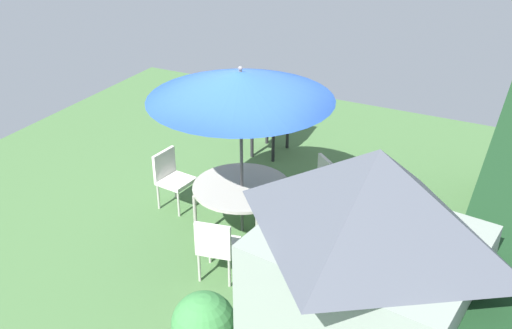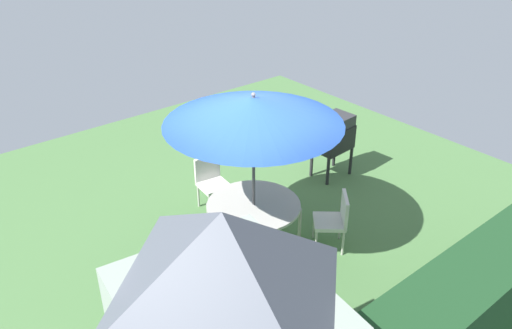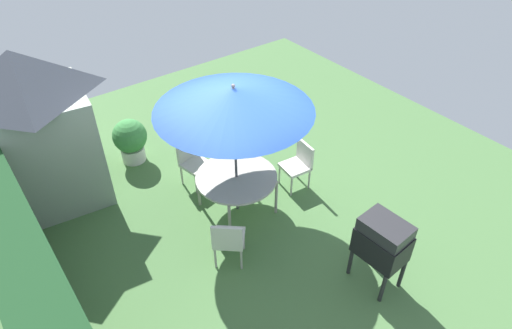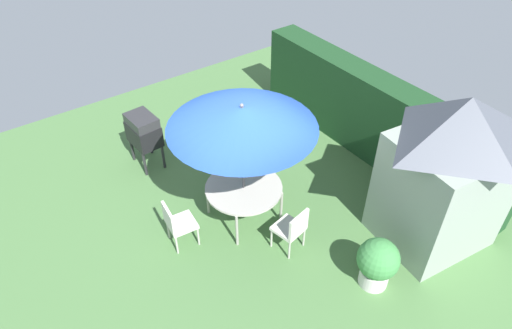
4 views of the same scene
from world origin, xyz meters
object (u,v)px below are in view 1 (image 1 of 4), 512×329
Objects in this scene: patio_umbrella at (241,85)px; chair_near_shed at (171,176)px; garden_shed at (365,293)px; chair_toward_hedge at (318,184)px; bbq_grill at (270,109)px; patio_table at (242,189)px; potted_plant_by_shed at (204,329)px; chair_far_side at (216,245)px.

chair_near_shed is at bearing -96.14° from patio_umbrella.
chair_toward_hedge is at bearing -152.81° from garden_shed.
bbq_grill is at bearing 167.05° from chair_near_shed.
chair_near_shed is at bearing -96.14° from patio_table.
patio_table is 1.50× the size of potted_plant_by_shed.
garden_shed is 3.09× the size of potted_plant_by_shed.
garden_shed is 3.70m from chair_toward_hedge.
chair_far_side is (1.11, 0.23, -1.71)m from patio_umbrella.
patio_table is at bearing -168.47° from chair_far_side.
bbq_grill is 2.24m from chair_toward_hedge.
patio_umbrella is at bearing -160.68° from potted_plant_by_shed.
garden_shed is 3.17× the size of chair_far_side.
chair_toward_hedge is at bearing 110.34° from chair_near_shed.
bbq_grill is 1.33× the size of chair_near_shed.
patio_umbrella is at bearing -168.47° from chair_far_side.
patio_umbrella is at bearing -40.99° from chair_toward_hedge.
patio_table is 2.61m from bbq_grill.
chair_near_shed is 0.98× the size of potted_plant_by_shed.
bbq_grill is at bearing -135.60° from chair_toward_hedge.
garden_shed reaches higher than patio_umbrella.
chair_far_side is 0.98× the size of potted_plant_by_shed.
chair_far_side is at bearing -117.76° from garden_shed.
garden_shed is at bearing 57.13° from chair_near_shed.
patio_table is 1.14m from chair_far_side.
potted_plant_by_shed is (2.44, 0.85, -1.72)m from patio_umbrella.
patio_umbrella reaches higher than patio_table.
patio_umbrella is 3.11m from potted_plant_by_shed.
potted_plant_by_shed is (2.58, 2.15, -0.01)m from chair_near_shed.
bbq_grill is at bearing -163.19° from patio_table.
potted_plant_by_shed is (2.44, 0.85, -0.19)m from patio_table.
garden_shed reaches higher than bbq_grill.
chair_far_side is 1.00× the size of chair_toward_hedge.
chair_toward_hedge reaches higher than patio_table.
chair_near_shed is (-0.14, -1.30, -0.17)m from patio_table.
garden_shed is 2.06× the size of patio_table.
garden_shed is 1.85m from potted_plant_by_shed.
potted_plant_by_shed reaches higher than chair_far_side.
patio_umbrella is 2.76× the size of chair_toward_hedge.
garden_shed is 3.41m from patio_umbrella.
chair_far_side is at bearing 15.21° from bbq_grill.
chair_toward_hedge is (-3.18, -1.64, -0.93)m from garden_shed.
garden_shed is 3.41m from patio_table.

